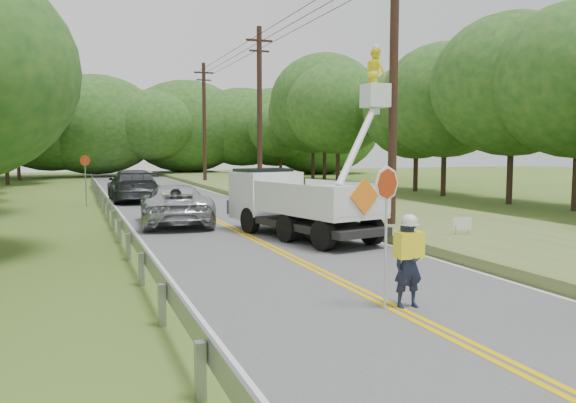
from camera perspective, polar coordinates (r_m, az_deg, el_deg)
name	(u,v)px	position (r m, az deg, el deg)	size (l,w,h in m)	color
ground	(410,317)	(10.36, 12.02, -11.16)	(140.00, 140.00, 0.00)	#46631E
road	(218,221)	(23.17, -7.00, -1.98)	(7.20, 96.00, 0.03)	#545456
guardrail	(112,209)	(23.41, -17.15, -0.76)	(0.18, 48.00, 0.77)	gray
utility_poles	(305,99)	(27.52, 1.68, 10.16)	(1.60, 43.30, 10.00)	black
tall_grass_verge	(374,211)	(25.76, 8.53, -0.96)	(7.00, 96.00, 0.30)	#55682B
treeline_right	(409,101)	(39.70, 11.91, 9.74)	(10.42, 54.62, 11.26)	#332319
treeline_horizon	(139,125)	(64.92, -14.65, 7.36)	(57.43, 14.59, 11.16)	#1B491A
flagger	(408,257)	(10.67, 11.86, -5.45)	(1.04, 0.39, 2.59)	#191E33
bucket_truck	(295,192)	(19.39, 0.68, 0.97)	(4.85, 6.62, 6.28)	black
suv_silver	(175,204)	(22.42, -11.17, -0.29)	(2.54, 5.51, 1.53)	#B0B1B7
suv_darkgrey	(133,185)	(33.01, -15.22, 1.57)	(2.46, 6.06, 1.76)	#363A3E
stop_sign_permanent	(85,172)	(30.73, -19.53, 2.76)	(0.52, 0.25, 2.61)	gray
yard_sign	(462,225)	(18.32, 16.95, -2.22)	(0.56, 0.19, 0.83)	white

